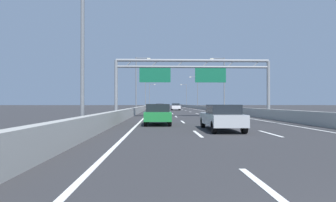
{
  "coord_description": "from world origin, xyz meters",
  "views": [
    {
      "loc": [
        -3.71,
        -1.5,
        1.52
      ],
      "look_at": [
        -1.46,
        70.05,
        2.07
      ],
      "focal_mm": 30.47,
      "sensor_mm": 36.0,
      "label": 1
    }
  ],
  "objects_px": {
    "sign_gantry": "(191,73)",
    "white_car": "(176,107)",
    "silver_car": "(222,117)",
    "streetlamp_left_near": "(87,29)",
    "streetlamp_right_far": "(197,90)",
    "streetlamp_right_mid": "(223,81)",
    "streetlamp_right_distant": "(186,94)",
    "red_car": "(160,107)",
    "green_car": "(158,114)",
    "streetlamp_left_distant": "(150,94)",
    "streetlamp_left_mid": "(137,81)",
    "streetlamp_left_far": "(146,90)"
  },
  "relations": [
    {
      "from": "red_car",
      "to": "streetlamp_right_far",
      "type": "bearing_deg",
      "value": 64.58
    },
    {
      "from": "streetlamp_right_far",
      "to": "sign_gantry",
      "type": "bearing_deg",
      "value": -98.31
    },
    {
      "from": "green_car",
      "to": "streetlamp_right_far",
      "type": "bearing_deg",
      "value": 79.99
    },
    {
      "from": "streetlamp_left_far",
      "to": "streetlamp_left_distant",
      "type": "xyz_separation_m",
      "value": [
        0.0,
        34.49,
        0.0
      ]
    },
    {
      "from": "streetlamp_left_near",
      "to": "red_car",
      "type": "bearing_deg",
      "value": 85.15
    },
    {
      "from": "red_car",
      "to": "streetlamp_left_near",
      "type": "bearing_deg",
      "value": -94.85
    },
    {
      "from": "streetlamp_right_mid",
      "to": "green_car",
      "type": "bearing_deg",
      "value": -111.04
    },
    {
      "from": "streetlamp_left_distant",
      "to": "streetlamp_right_distant",
      "type": "height_order",
      "value": "same"
    },
    {
      "from": "sign_gantry",
      "to": "streetlamp_right_mid",
      "type": "bearing_deg",
      "value": 67.16
    },
    {
      "from": "streetlamp_right_far",
      "to": "green_car",
      "type": "bearing_deg",
      "value": -100.01
    },
    {
      "from": "streetlamp_right_distant",
      "to": "green_car",
      "type": "distance_m",
      "value": 99.0
    },
    {
      "from": "sign_gantry",
      "to": "white_car",
      "type": "distance_m",
      "value": 31.05
    },
    {
      "from": "streetlamp_left_distant",
      "to": "silver_car",
      "type": "distance_m",
      "value": 103.04
    },
    {
      "from": "streetlamp_left_near",
      "to": "streetlamp_right_far",
      "type": "bearing_deg",
      "value": 77.79
    },
    {
      "from": "sign_gantry",
      "to": "streetlamp_left_mid",
      "type": "distance_m",
      "value": 19.69
    },
    {
      "from": "streetlamp_left_near",
      "to": "red_car",
      "type": "xyz_separation_m",
      "value": [
        3.88,
        45.73,
        -4.65
      ]
    },
    {
      "from": "streetlamp_right_mid",
      "to": "silver_car",
      "type": "bearing_deg",
      "value": -102.86
    },
    {
      "from": "streetlamp_right_distant",
      "to": "silver_car",
      "type": "relative_size",
      "value": 2.04
    },
    {
      "from": "streetlamp_right_mid",
      "to": "streetlamp_right_distant",
      "type": "xyz_separation_m",
      "value": [
        0.0,
        68.98,
        0.0
      ]
    },
    {
      "from": "streetlamp_left_far",
      "to": "streetlamp_right_mid",
      "type": "bearing_deg",
      "value": -66.59
    },
    {
      "from": "sign_gantry",
      "to": "silver_car",
      "type": "bearing_deg",
      "value": -89.92
    },
    {
      "from": "streetlamp_left_mid",
      "to": "silver_car",
      "type": "bearing_deg",
      "value": -77.88
    },
    {
      "from": "streetlamp_left_mid",
      "to": "red_car",
      "type": "bearing_deg",
      "value": 70.95
    },
    {
      "from": "streetlamp_right_distant",
      "to": "green_car",
      "type": "relative_size",
      "value": 2.2
    },
    {
      "from": "green_car",
      "to": "white_car",
      "type": "height_order",
      "value": "white_car"
    },
    {
      "from": "sign_gantry",
      "to": "streetlamp_right_mid",
      "type": "height_order",
      "value": "streetlamp_right_mid"
    },
    {
      "from": "sign_gantry",
      "to": "white_car",
      "type": "relative_size",
      "value": 3.9
    },
    {
      "from": "sign_gantry",
      "to": "streetlamp_left_mid",
      "type": "xyz_separation_m",
      "value": [
        -7.22,
        18.31,
        0.56
      ]
    },
    {
      "from": "streetlamp_left_near",
      "to": "streetlamp_right_mid",
      "type": "distance_m",
      "value": 37.58
    },
    {
      "from": "sign_gantry",
      "to": "streetlamp_right_distant",
      "type": "height_order",
      "value": "streetlamp_right_distant"
    },
    {
      "from": "sign_gantry",
      "to": "streetlamp_right_distant",
      "type": "distance_m",
      "value": 87.63
    },
    {
      "from": "streetlamp_right_distant",
      "to": "white_car",
      "type": "bearing_deg",
      "value": -97.62
    },
    {
      "from": "white_car",
      "to": "silver_car",
      "type": "relative_size",
      "value": 0.94
    },
    {
      "from": "streetlamp_right_mid",
      "to": "red_car",
      "type": "bearing_deg",
      "value": 134.49
    },
    {
      "from": "sign_gantry",
      "to": "green_car",
      "type": "distance_m",
      "value": 12.23
    },
    {
      "from": "streetlamp_right_distant",
      "to": "streetlamp_left_far",
      "type": "bearing_deg",
      "value": -113.41
    },
    {
      "from": "red_car",
      "to": "white_car",
      "type": "xyz_separation_m",
      "value": [
        3.48,
        1.22,
        0.02
      ]
    },
    {
      "from": "streetlamp_right_mid",
      "to": "sign_gantry",
      "type": "bearing_deg",
      "value": -112.84
    },
    {
      "from": "streetlamp_right_far",
      "to": "streetlamp_left_distant",
      "type": "relative_size",
      "value": 1.0
    },
    {
      "from": "sign_gantry",
      "to": "red_car",
      "type": "bearing_deg",
      "value": 96.44
    },
    {
      "from": "streetlamp_left_near",
      "to": "white_car",
      "type": "xyz_separation_m",
      "value": [
        7.37,
        46.96,
        -4.63
      ]
    },
    {
      "from": "streetlamp_right_distant",
      "to": "streetlamp_left_distant",
      "type": "bearing_deg",
      "value": 180.0
    },
    {
      "from": "streetlamp_left_distant",
      "to": "silver_car",
      "type": "height_order",
      "value": "streetlamp_left_distant"
    },
    {
      "from": "streetlamp_left_near",
      "to": "streetlamp_right_distant",
      "type": "bearing_deg",
      "value": 81.79
    },
    {
      "from": "white_car",
      "to": "red_car",
      "type": "bearing_deg",
      "value": -160.64
    },
    {
      "from": "streetlamp_right_far",
      "to": "streetlamp_left_distant",
      "type": "height_order",
      "value": "same"
    },
    {
      "from": "red_car",
      "to": "silver_car",
      "type": "bearing_deg",
      "value": -85.73
    },
    {
      "from": "sign_gantry",
      "to": "streetlamp_right_mid",
      "type": "relative_size",
      "value": 1.8
    },
    {
      "from": "green_car",
      "to": "silver_car",
      "type": "relative_size",
      "value": 0.93
    },
    {
      "from": "red_car",
      "to": "streetlamp_left_distant",
      "type": "bearing_deg",
      "value": 93.85
    }
  ]
}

